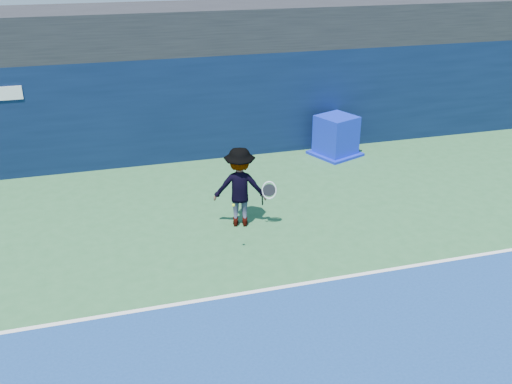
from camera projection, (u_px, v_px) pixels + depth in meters
baseline at (282, 287)px, 10.67m from camera, size 24.00×0.10×0.01m
stadium_band at (192, 27)px, 16.65m from camera, size 36.00×3.00×1.20m
back_wall_assembly at (202, 106)px, 16.63m from camera, size 36.00×1.03×3.00m
equipment_cart at (336, 137)px, 16.96m from camera, size 1.63×1.63×1.20m
tennis_player at (240, 187)px, 12.66m from camera, size 1.42×0.97×1.84m
tennis_ball at (234, 205)px, 11.30m from camera, size 0.06×0.06×0.06m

